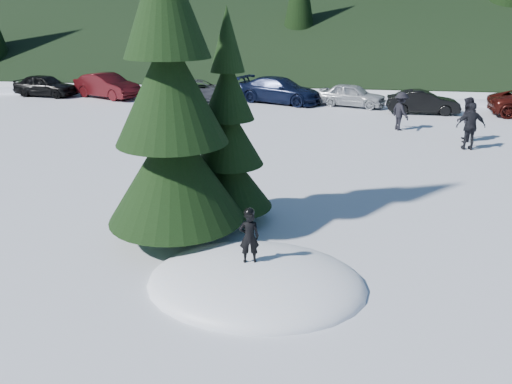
# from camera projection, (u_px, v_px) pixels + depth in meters

# --- Properties ---
(ground) EXTENTS (200.00, 200.00, 0.00)m
(ground) POSITION_uv_depth(u_px,v_px,m) (256.00, 284.00, 10.14)
(ground) COLOR white
(ground) RESTS_ON ground
(snow_mound) EXTENTS (4.48, 3.52, 0.96)m
(snow_mound) POSITION_uv_depth(u_px,v_px,m) (256.00, 284.00, 10.14)
(snow_mound) COLOR white
(snow_mound) RESTS_ON ground
(spruce_tall) EXTENTS (3.20, 3.20, 8.60)m
(spruce_tall) POSITION_uv_depth(u_px,v_px,m) (171.00, 103.00, 11.01)
(spruce_tall) COLOR black
(spruce_tall) RESTS_ON ground
(spruce_short) EXTENTS (2.20, 2.20, 5.37)m
(spruce_short) POSITION_uv_depth(u_px,v_px,m) (229.00, 143.00, 12.58)
(spruce_short) COLOR black
(spruce_short) RESTS_ON ground
(child_skier) EXTENTS (0.45, 0.35, 1.09)m
(child_skier) POSITION_uv_depth(u_px,v_px,m) (249.00, 237.00, 9.84)
(child_skier) COLOR black
(child_skier) RESTS_ON snow_mound
(adult_0) EXTENTS (0.89, 1.04, 1.88)m
(adult_0) POSITION_uv_depth(u_px,v_px,m) (466.00, 120.00, 20.99)
(adult_0) COLOR black
(adult_0) RESTS_ON ground
(adult_1) EXTENTS (1.12, 0.48, 1.89)m
(adult_1) POSITION_uv_depth(u_px,v_px,m) (471.00, 126.00, 19.74)
(adult_1) COLOR black
(adult_1) RESTS_ON ground
(adult_2) EXTENTS (1.09, 1.31, 1.76)m
(adult_2) POSITION_uv_depth(u_px,v_px,m) (401.00, 111.00, 23.07)
(adult_2) COLOR black
(adult_2) RESTS_ON ground
(car_0) EXTENTS (4.34, 2.22, 1.42)m
(car_0) POSITION_uv_depth(u_px,v_px,m) (45.00, 85.00, 32.45)
(car_0) COLOR black
(car_0) RESTS_ON ground
(car_1) EXTENTS (4.93, 3.43, 1.54)m
(car_1) POSITION_uv_depth(u_px,v_px,m) (107.00, 86.00, 31.83)
(car_1) COLOR #3D0B0E
(car_1) RESTS_ON ground
(car_2) EXTENTS (5.10, 3.26, 1.31)m
(car_2) POSITION_uv_depth(u_px,v_px,m) (201.00, 91.00, 30.68)
(car_2) COLOR #45464C
(car_2) RESTS_ON ground
(car_3) EXTENTS (5.67, 3.90, 1.52)m
(car_3) POSITION_uv_depth(u_px,v_px,m) (280.00, 90.00, 30.09)
(car_3) COLOR black
(car_3) RESTS_ON ground
(car_4) EXTENTS (4.16, 2.69, 1.32)m
(car_4) POSITION_uv_depth(u_px,v_px,m) (352.00, 95.00, 28.95)
(car_4) COLOR #A0A4A9
(car_4) RESTS_ON ground
(car_5) EXTENTS (3.77, 1.32, 1.24)m
(car_5) POSITION_uv_depth(u_px,v_px,m) (423.00, 102.00, 26.93)
(car_5) COLOR black
(car_5) RESTS_ON ground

